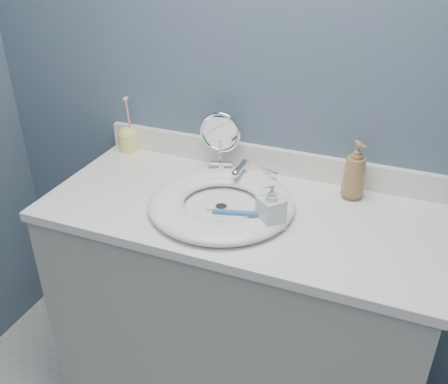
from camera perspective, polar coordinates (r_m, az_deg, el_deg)
The scene contains 12 objects.
back_wall at distance 1.65m, azimuth 5.41°, elevation 12.51°, with size 2.20×0.02×2.40m, color #465F6A.
vanity_cabinet at distance 1.83m, azimuth 1.59°, elevation -13.98°, with size 1.20×0.55×0.85m, color #ADA89E.
countertop at distance 1.55m, azimuth 1.82°, elevation -2.17°, with size 1.22×0.57×0.03m, color white.
backsplash at distance 1.74m, azimuth 4.87°, elevation 3.75°, with size 1.22×0.02×0.09m, color white.
basin at distance 1.53m, azimuth -0.31°, elevation -1.27°, with size 0.45×0.45×0.04m, color white, non-canonical shape.
drain at distance 1.54m, azimuth -0.31°, elevation -1.75°, with size 0.04×0.04×0.01m, color silver.
faucet at distance 1.68m, azimuth 2.23°, elevation 2.18°, with size 0.25×0.13×0.07m.
makeup_mirror at distance 1.71m, azimuth -0.46°, elevation 6.07°, with size 0.15×0.08×0.22m.
soap_bottle_amber at distance 1.61m, azimuth 14.74°, elevation 2.42°, with size 0.07×0.07×0.19m, color olive.
soap_bottle_clear at distance 1.41m, azimuth 5.42°, elevation -1.66°, with size 0.07×0.07×0.15m, color silver.
toothbrush_holder at distance 1.93m, azimuth -10.91°, elevation 6.07°, with size 0.07×0.07×0.21m.
toothbrush_lying at distance 1.43m, azimuth 1.46°, elevation -2.43°, with size 0.17×0.06×0.02m.
Camera 1 is at (0.45, -0.27, 1.69)m, focal length 40.00 mm.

